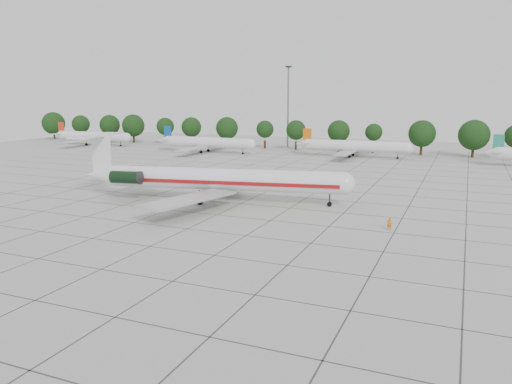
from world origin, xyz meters
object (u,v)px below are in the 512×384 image
bg_airliner_b (207,143)px  bg_airliner_c (354,146)px  bg_airliner_a (92,136)px  floodlight_mast (288,102)px  main_airliner (209,179)px  ground_crew (389,223)px

bg_airliner_b → bg_airliner_c: (41.60, 6.01, 0.00)m
bg_airliner_a → floodlight_mast: size_ratio=1.11×
bg_airliner_c → floodlight_mast: 33.58m
bg_airliner_b → floodlight_mast: (16.08, 24.62, 11.37)m
main_airliner → floodlight_mast: (-16.64, 84.30, 10.68)m
bg_airliner_a → main_airliner: bearing=-39.3°
main_airliner → bg_airliner_c: bearing=71.1°
main_airliner → bg_airliner_a: size_ratio=1.53×
main_airliner → bg_airliner_b: 68.06m
main_airliner → bg_airliner_c: size_ratio=1.53×
bg_airliner_b → bg_airliner_c: same height
ground_crew → bg_airliner_c: bearing=-86.0°
bg_airliner_c → floodlight_mast: (-25.52, 18.62, 11.37)m
main_airliner → ground_crew: size_ratio=26.42×
ground_crew → bg_airliner_a: bg_airliner_a is taller
main_airliner → bg_airliner_c: (8.88, 65.68, -0.70)m
bg_airliner_a → bg_airliner_c: same height
bg_airliner_c → floodlight_mast: size_ratio=1.11×
ground_crew → floodlight_mast: floodlight_mast is taller
bg_airliner_a → floodlight_mast: floodlight_mast is taller
bg_airliner_c → main_airliner: bearing=-97.7°
bg_airliner_a → bg_airliner_c: bearing=0.8°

